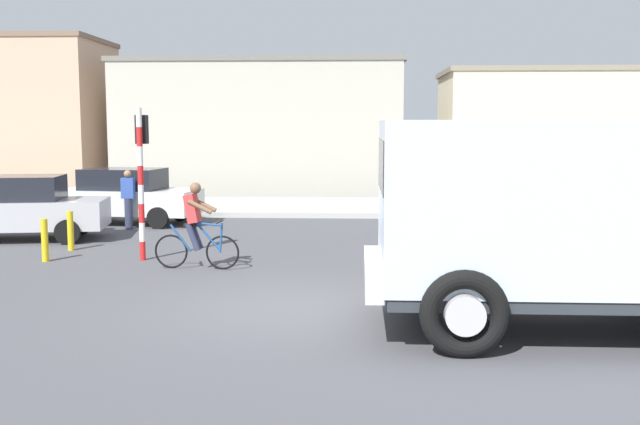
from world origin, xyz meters
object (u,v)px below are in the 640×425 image
(pedestrian_near_kerb, at_px, (128,198))
(bollard_near, at_px, (45,240))
(car_white_mid, at_px, (21,207))
(truck_foreground, at_px, (570,212))
(traffic_light_pole, at_px, (141,162))
(car_red_near, at_px, (127,196))
(cyclist, at_px, (196,226))
(bollard_far, at_px, (71,231))

(pedestrian_near_kerb, xyz_separation_m, bollard_near, (-0.26, -4.90, -0.40))
(car_white_mid, relative_size, bollard_near, 4.70)
(truck_foreground, bearing_deg, traffic_light_pole, 145.34)
(traffic_light_pole, xyz_separation_m, car_red_near, (-2.10, 5.66, -1.25))
(cyclist, bearing_deg, traffic_light_pole, 144.20)
(pedestrian_near_kerb, distance_m, bollard_near, 4.92)
(traffic_light_pole, relative_size, bollard_far, 3.56)
(bollard_far, bearing_deg, bollard_near, -90.00)
(cyclist, bearing_deg, pedestrian_near_kerb, 119.05)
(truck_foreground, distance_m, bollard_near, 10.63)
(traffic_light_pole, distance_m, car_red_near, 6.17)
(cyclist, relative_size, pedestrian_near_kerb, 1.07)
(car_white_mid, xyz_separation_m, bollard_near, (1.80, -2.84, -0.37))
(car_red_near, distance_m, pedestrian_near_kerb, 1.16)
(car_white_mid, distance_m, bollard_far, 2.34)
(car_red_near, bearing_deg, truck_foreground, -48.58)
(car_white_mid, bearing_deg, pedestrian_near_kerb, 44.92)
(bollard_near, bearing_deg, truck_foreground, -26.99)
(traffic_light_pole, xyz_separation_m, bollard_far, (-1.99, 1.06, -1.62))
(cyclist, distance_m, car_red_near, 7.47)
(cyclist, height_order, traffic_light_pole, traffic_light_pole)
(traffic_light_pole, bearing_deg, cyclist, -35.80)
(truck_foreground, height_order, pedestrian_near_kerb, truck_foreground)
(pedestrian_near_kerb, bearing_deg, cyclist, -60.95)
(car_red_near, relative_size, pedestrian_near_kerb, 2.59)
(car_red_near, height_order, pedestrian_near_kerb, pedestrian_near_kerb)
(traffic_light_pole, height_order, car_white_mid, traffic_light_pole)
(car_red_near, relative_size, bollard_near, 4.65)
(car_red_near, distance_m, bollard_far, 4.61)
(truck_foreground, xyz_separation_m, cyclist, (-6.08, 4.16, -0.80))
(car_white_mid, bearing_deg, traffic_light_pole, -33.43)
(bollard_near, bearing_deg, pedestrian_near_kerb, 86.98)
(pedestrian_near_kerb, bearing_deg, bollard_near, -93.02)
(car_red_near, bearing_deg, traffic_light_pole, -69.61)
(truck_foreground, xyz_separation_m, bollard_far, (-9.41, 6.19, -1.22))
(car_red_near, height_order, bollard_far, car_red_near)
(car_white_mid, bearing_deg, car_red_near, 61.83)
(cyclist, relative_size, bollard_far, 1.92)
(truck_foreground, distance_m, pedestrian_near_kerb, 13.35)
(truck_foreground, relative_size, cyclist, 3.14)
(cyclist, height_order, bollard_far, cyclist)
(bollard_near, height_order, bollard_far, same)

